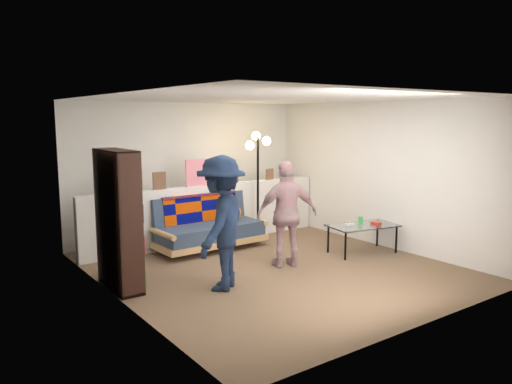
{
  "coord_description": "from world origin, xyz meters",
  "views": [
    {
      "loc": [
        -4.22,
        -5.49,
        2.14
      ],
      "look_at": [
        0.0,
        0.4,
        1.05
      ],
      "focal_mm": 35.0,
      "sensor_mm": 36.0,
      "label": 1
    }
  ],
  "objects_px": {
    "coffee_table": "(363,227)",
    "person_right": "(287,214)",
    "bookshelf": "(118,225)",
    "floor_lamp": "(258,163)",
    "futon_sofa": "(208,226)",
    "person_left": "(221,223)"
  },
  "relations": [
    {
      "from": "person_right",
      "to": "person_left",
      "type": "bearing_deg",
      "value": 31.65
    },
    {
      "from": "futon_sofa",
      "to": "floor_lamp",
      "type": "height_order",
      "value": "floor_lamp"
    },
    {
      "from": "person_right",
      "to": "futon_sofa",
      "type": "bearing_deg",
      "value": -55.07
    },
    {
      "from": "floor_lamp",
      "to": "coffee_table",
      "type": "bearing_deg",
      "value": -66.24
    },
    {
      "from": "bookshelf",
      "to": "person_right",
      "type": "distance_m",
      "value": 2.35
    },
    {
      "from": "person_right",
      "to": "coffee_table",
      "type": "bearing_deg",
      "value": -165.71
    },
    {
      "from": "futon_sofa",
      "to": "person_right",
      "type": "relative_size",
      "value": 1.2
    },
    {
      "from": "coffee_table",
      "to": "bookshelf",
      "type": "bearing_deg",
      "value": 170.38
    },
    {
      "from": "futon_sofa",
      "to": "coffee_table",
      "type": "height_order",
      "value": "futon_sofa"
    },
    {
      "from": "person_left",
      "to": "person_right",
      "type": "relative_size",
      "value": 1.1
    },
    {
      "from": "person_left",
      "to": "person_right",
      "type": "xyz_separation_m",
      "value": [
        1.27,
        0.26,
        -0.07
      ]
    },
    {
      "from": "coffee_table",
      "to": "floor_lamp",
      "type": "bearing_deg",
      "value": 113.76
    },
    {
      "from": "person_left",
      "to": "bookshelf",
      "type": "bearing_deg",
      "value": -75.85
    },
    {
      "from": "coffee_table",
      "to": "person_right",
      "type": "height_order",
      "value": "person_right"
    },
    {
      "from": "futon_sofa",
      "to": "floor_lamp",
      "type": "relative_size",
      "value": 0.98
    },
    {
      "from": "floor_lamp",
      "to": "bookshelf",
      "type": "bearing_deg",
      "value": -158.93
    },
    {
      "from": "coffee_table",
      "to": "person_right",
      "type": "distance_m",
      "value": 1.48
    },
    {
      "from": "bookshelf",
      "to": "floor_lamp",
      "type": "height_order",
      "value": "floor_lamp"
    },
    {
      "from": "floor_lamp",
      "to": "person_left",
      "type": "relative_size",
      "value": 1.13
    },
    {
      "from": "coffee_table",
      "to": "person_left",
      "type": "bearing_deg",
      "value": -177.37
    },
    {
      "from": "bookshelf",
      "to": "floor_lamp",
      "type": "relative_size",
      "value": 0.93
    },
    {
      "from": "futon_sofa",
      "to": "bookshelf",
      "type": "relative_size",
      "value": 1.05
    }
  ]
}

